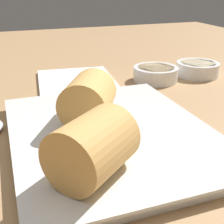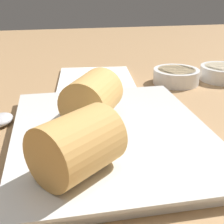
% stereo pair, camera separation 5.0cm
% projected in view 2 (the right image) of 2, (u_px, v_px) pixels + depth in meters
% --- Properties ---
extents(table_surface, '(1.80, 1.40, 0.02)m').
position_uv_depth(table_surface, '(128.00, 145.00, 0.38)').
color(table_surface, '#A87F54').
rests_on(table_surface, ground).
extents(serving_plate, '(0.28, 0.23, 0.01)m').
position_uv_depth(serving_plate, '(112.00, 136.00, 0.37)').
color(serving_plate, silver).
rests_on(serving_plate, table_surface).
extents(roll_front_left, '(0.09, 0.09, 0.06)m').
position_uv_depth(roll_front_left, '(94.00, 96.00, 0.38)').
color(roll_front_left, '#DBA356').
rests_on(roll_front_left, serving_plate).
extents(roll_front_right, '(0.09, 0.09, 0.06)m').
position_uv_depth(roll_front_right, '(81.00, 143.00, 0.28)').
color(roll_front_right, '#DBA356').
rests_on(roll_front_right, serving_plate).
extents(dipping_bowl_near, '(0.08, 0.08, 0.03)m').
position_uv_depth(dipping_bowl_near, '(176.00, 76.00, 0.57)').
color(dipping_bowl_near, white).
rests_on(dipping_bowl_near, table_surface).
extents(dipping_bowl_far, '(0.08, 0.08, 0.03)m').
position_uv_depth(dipping_bowl_far, '(222.00, 73.00, 0.59)').
color(dipping_bowl_far, white).
rests_on(dipping_bowl_far, table_surface).
extents(napkin, '(0.17, 0.15, 0.01)m').
position_uv_depth(napkin, '(96.00, 80.00, 0.58)').
color(napkin, white).
rests_on(napkin, table_surface).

